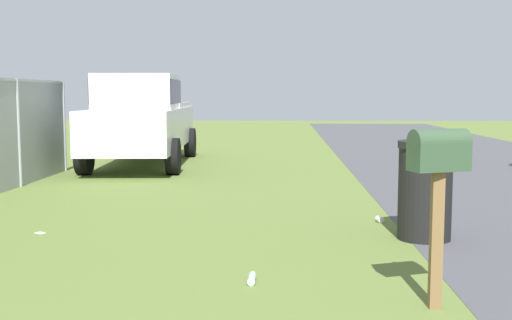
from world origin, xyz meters
The scene contains 6 objects.
mailbox centered at (5.74, -1.49, 1.11)m, with size 0.34×0.49×1.40m.
pickup_truck centered at (15.24, 2.97, 1.11)m, with size 5.68×2.33×2.09m.
trash_bin centered at (8.07, -1.93, 0.57)m, with size 0.63×0.63×1.13m.
litter_bottle_near_hydrant centered at (6.33, -0.04, 0.04)m, with size 0.07×0.07×0.22m, color #B2D8BF.
litter_cup_midfield_b centered at (8.99, -1.56, 0.04)m, with size 0.08×0.08×0.10m, color white.
litter_wrapper_far_scatter centered at (8.17, 2.60, 0.00)m, with size 0.12×0.08×0.01m, color silver.
Camera 1 is at (0.99, -0.32, 1.66)m, focal length 43.65 mm.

